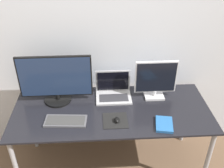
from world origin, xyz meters
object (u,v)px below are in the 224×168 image
laptop (113,91)px  book (164,124)px  mouse (117,120)px  monitor_right (156,79)px  monitor_left (56,80)px  keyboard (66,121)px

laptop → book: 0.60m
mouse → monitor_right: bearing=41.8°
laptop → mouse: (0.01, -0.39, -0.04)m
monitor_left → monitor_right: monitor_left is taller
keyboard → monitor_right: bearing=21.1°
mouse → monitor_left: bearing=147.1°
mouse → book: 0.39m
monitor_right → book: 0.45m
book → mouse: bearing=170.1°
monitor_right → mouse: size_ratio=5.42×
monitor_left → keyboard: bearing=-72.7°
monitor_right → mouse: 0.54m
monitor_left → book: size_ratio=3.09×
laptop → mouse: 0.39m
mouse → keyboard: bearing=176.3°
monitor_right → mouse: bearing=-138.2°
monitor_right → keyboard: bearing=-158.9°
monitor_left → keyboard: 0.39m
monitor_left → book: (0.92, -0.41, -0.21)m
monitor_left → laptop: (0.52, 0.04, -0.17)m
keyboard → laptop: bearing=40.1°
monitor_right → keyboard: size_ratio=1.07×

